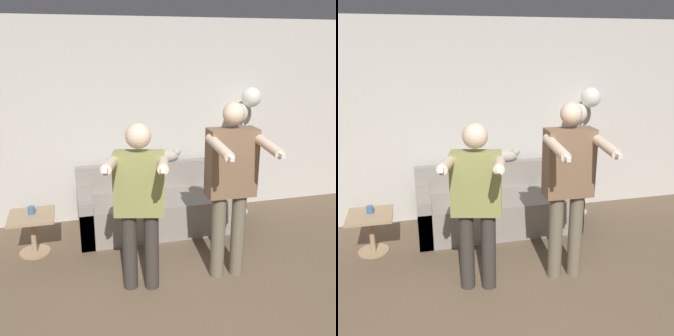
{
  "view_description": "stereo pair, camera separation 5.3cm",
  "coord_description": "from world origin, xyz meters",
  "views": [
    {
      "loc": [
        -0.78,
        -1.87,
        2.24
      ],
      "look_at": [
        0.24,
        2.02,
        1.0
      ],
      "focal_mm": 42.0,
      "sensor_mm": 36.0,
      "label": 1
    },
    {
      "loc": [
        -0.73,
        -1.89,
        2.24
      ],
      "look_at": [
        0.24,
        2.02,
        1.0
      ],
      "focal_mm": 42.0,
      "sensor_mm": 36.0,
      "label": 2
    }
  ],
  "objects": [
    {
      "name": "wall_back",
      "position": [
        0.0,
        3.17,
        1.3
      ],
      "size": [
        10.0,
        0.05,
        2.6
      ],
      "color": "beige",
      "rests_on": "ground_plane"
    },
    {
      "name": "couch",
      "position": [
        0.28,
        2.66,
        0.27
      ],
      "size": [
        2.01,
        0.81,
        0.79
      ],
      "color": "gray",
      "rests_on": "ground_plane"
    },
    {
      "name": "person_left",
      "position": [
        -0.19,
        1.4,
        0.94
      ],
      "size": [
        0.63,
        0.76,
        1.62
      ],
      "rotation": [
        0.0,
        0.0,
        -0.24
      ],
      "color": "#38332D",
      "rests_on": "ground_plane"
    },
    {
      "name": "person_right",
      "position": [
        0.7,
        1.4,
        1.03
      ],
      "size": [
        0.55,
        0.68,
        1.76
      ],
      "rotation": [
        0.0,
        0.0,
        -0.03
      ],
      "color": "#6B604C",
      "rests_on": "ground_plane"
    },
    {
      "name": "cat",
      "position": [
        0.49,
        2.97,
        0.87
      ],
      "size": [
        0.41,
        0.15,
        0.18
      ],
      "color": "#B7AD9E",
      "rests_on": "couch"
    },
    {
      "name": "floor_lamp",
      "position": [
        1.5,
        2.87,
        1.42
      ],
      "size": [
        0.44,
        0.28,
        1.74
      ],
      "color": "#B2B2B7",
      "rests_on": "ground_plane"
    },
    {
      "name": "side_table",
      "position": [
        -1.24,
        2.37,
        0.34
      ],
      "size": [
        0.49,
        0.49,
        0.46
      ],
      "color": "#A38460",
      "rests_on": "ground_plane"
    },
    {
      "name": "cup",
      "position": [
        -1.23,
        2.4,
        0.51
      ],
      "size": [
        0.08,
        0.08,
        0.09
      ],
      "color": "#3D6693",
      "rests_on": "side_table"
    }
  ]
}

